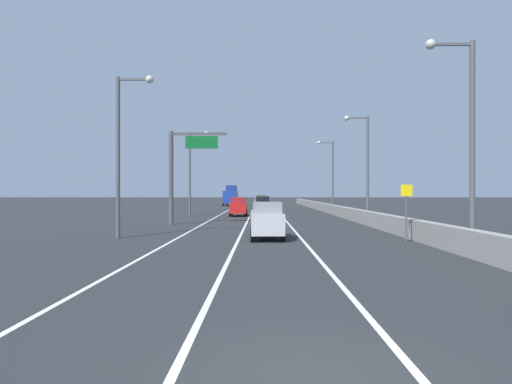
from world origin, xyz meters
name	(u,v)px	position (x,y,z in m)	size (l,w,h in m)	color
ground_plane	(266,209)	(0.00, 64.00, 0.00)	(320.00, 320.00, 0.00)	#26282B
lane_stripe_left	(226,211)	(-5.50, 55.00, 0.00)	(0.16, 130.00, 0.00)	silver
lane_stripe_center	(252,211)	(-2.00, 55.00, 0.00)	(0.16, 130.00, 0.00)	silver
lane_stripe_right	(278,211)	(1.50, 55.00, 0.00)	(0.16, 130.00, 0.00)	silver
jersey_barrier_right	(345,212)	(7.72, 40.00, 0.55)	(0.60, 120.00, 1.10)	gray
overhead_sign_gantry	(180,166)	(-7.26, 29.99, 4.73)	(4.68, 0.36, 7.50)	#47474C
speed_advisory_sign	(406,208)	(6.82, 17.28, 1.76)	(0.60, 0.11, 3.00)	#4C4C51
lamp_post_right_near	(466,129)	(8.12, 13.27, 5.35)	(2.14, 0.44, 9.24)	#4C4C51
lamp_post_right_second	(364,160)	(8.17, 33.02, 5.35)	(2.14, 0.44, 9.24)	#4C4C51
lamp_post_right_third	(331,171)	(8.24, 52.77, 5.35)	(2.14, 0.44, 9.24)	#4C4C51
lamp_post_left_near	(123,144)	(-8.62, 19.27, 5.35)	(2.14, 0.44, 9.24)	#4C4C51
lamp_post_left_mid	(192,167)	(-8.26, 42.97, 5.35)	(2.14, 0.44, 9.24)	#4C4C51
car_black_0	(263,205)	(-0.56, 48.79, 1.05)	(1.97, 4.76, 2.11)	black
car_silver_1	(267,221)	(-0.44, 18.73, 1.02)	(1.92, 4.07, 2.07)	#B7B7BC
car_red_2	(238,207)	(-3.24, 43.07, 1.02)	(1.82, 4.13, 2.06)	red
car_green_3	(262,201)	(-0.67, 76.54, 1.04)	(1.97, 4.05, 2.09)	#196033
car_yellow_4	(261,204)	(-0.75, 55.36, 1.05)	(1.85, 4.67, 2.11)	gold
box_truck	(231,196)	(-6.73, 82.97, 1.80)	(2.48, 9.93, 3.95)	navy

